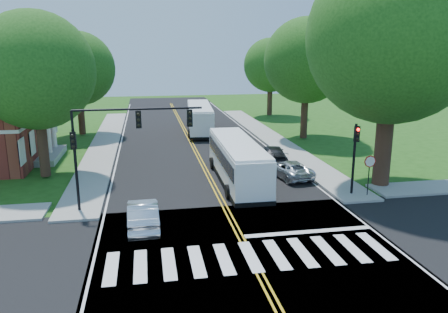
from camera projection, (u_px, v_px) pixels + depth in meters
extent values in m
plane|color=#1E4812|center=(248.00, 252.00, 19.78)|extent=(140.00, 140.00, 0.00)
cube|color=black|center=(199.00, 158.00, 36.98)|extent=(14.00, 96.00, 0.01)
cube|color=black|center=(248.00, 252.00, 19.78)|extent=(60.00, 12.00, 0.01)
cube|color=gold|center=(194.00, 147.00, 40.80)|extent=(0.36, 70.00, 0.01)
cube|color=silver|center=(119.00, 150.00, 39.62)|extent=(0.12, 70.00, 0.01)
cube|color=silver|center=(264.00, 145.00, 41.97)|extent=(0.12, 70.00, 0.01)
cube|color=silver|center=(251.00, 256.00, 19.29)|extent=(12.60, 3.00, 0.01)
cube|color=silver|center=(308.00, 232.00, 21.91)|extent=(6.60, 0.40, 0.01)
cube|color=gray|center=(105.00, 143.00, 42.21)|extent=(2.60, 40.00, 0.15)
cube|color=gray|center=(270.00, 137.00, 45.08)|extent=(2.60, 40.00, 0.15)
cylinder|color=#362115|center=(384.00, 140.00, 28.57)|extent=(1.10, 1.10, 6.00)
sphere|color=#317221|center=(393.00, 37.00, 27.02)|extent=(10.80, 10.80, 10.80)
cylinder|color=#362115|center=(43.00, 143.00, 30.56)|extent=(0.70, 0.70, 4.80)
sphere|color=#317221|center=(35.00, 70.00, 29.36)|extent=(8.00, 8.00, 8.00)
cylinder|color=#362115|center=(81.00, 114.00, 45.98)|extent=(0.70, 0.70, 4.40)
sphere|color=#317221|center=(78.00, 68.00, 44.86)|extent=(7.60, 7.60, 7.60)
cylinder|color=#362115|center=(304.00, 113.00, 44.07)|extent=(0.70, 0.70, 5.00)
sphere|color=#317221|center=(307.00, 60.00, 42.82)|extent=(8.40, 8.40, 8.40)
cylinder|color=#362115|center=(270.00, 99.00, 59.60)|extent=(0.70, 0.70, 4.40)
sphere|color=#317221|center=(271.00, 65.00, 58.52)|extent=(7.20, 7.20, 7.20)
cube|color=silver|center=(45.00, 106.00, 35.69)|extent=(1.40, 6.00, 0.45)
cube|color=gray|center=(50.00, 155.00, 36.68)|extent=(1.80, 6.00, 0.50)
cylinder|color=silver|center=(42.00, 139.00, 34.14)|extent=(0.50, 0.50, 4.20)
cylinder|color=silver|center=(48.00, 134.00, 36.24)|extent=(0.50, 0.50, 4.20)
cylinder|color=silver|center=(53.00, 129.00, 38.34)|extent=(0.50, 0.50, 4.20)
cylinder|color=black|center=(76.00, 170.00, 23.98)|extent=(0.16, 0.16, 4.60)
cube|color=black|center=(73.00, 141.00, 23.43)|extent=(0.30, 0.22, 0.95)
sphere|color=black|center=(72.00, 136.00, 23.23)|extent=(0.18, 0.18, 0.18)
cylinder|color=black|center=(138.00, 109.00, 23.80)|extent=(7.00, 0.12, 0.12)
cube|color=black|center=(139.00, 119.00, 23.79)|extent=(0.30, 0.22, 0.95)
cube|color=black|center=(190.00, 118.00, 24.27)|extent=(0.30, 0.22, 0.95)
cylinder|color=black|center=(354.00, 159.00, 26.85)|extent=(0.16, 0.16, 4.40)
cube|color=black|center=(357.00, 134.00, 26.32)|extent=(0.30, 0.22, 0.95)
sphere|color=#FF0A05|center=(358.00, 130.00, 26.12)|extent=(0.18, 0.18, 0.18)
cylinder|color=black|center=(368.00, 178.00, 26.77)|extent=(0.06, 0.06, 2.20)
cylinder|color=#A50A07|center=(370.00, 161.00, 26.49)|extent=(0.76, 0.04, 0.76)
cube|color=white|center=(237.00, 162.00, 29.85)|extent=(2.54, 11.00, 2.56)
cube|color=black|center=(237.00, 155.00, 29.74)|extent=(2.60, 10.23, 0.88)
cube|color=black|center=(224.00, 141.00, 35.07)|extent=(2.28, 0.13, 1.49)
cube|color=orange|center=(224.00, 131.00, 34.87)|extent=(1.58, 0.12, 0.30)
cube|color=black|center=(237.00, 177.00, 30.12)|extent=(2.59, 11.10, 0.28)
cube|color=white|center=(237.00, 143.00, 29.53)|extent=(2.48, 10.67, 0.20)
cylinder|color=black|center=(243.00, 162.00, 33.75)|extent=(0.31, 0.90, 0.89)
cylinder|color=black|center=(213.00, 163.00, 33.36)|extent=(0.31, 0.90, 0.89)
cylinder|color=black|center=(266.00, 190.00, 27.07)|extent=(0.31, 0.90, 0.89)
cylinder|color=black|center=(228.00, 192.00, 26.69)|extent=(0.31, 0.90, 0.89)
cube|color=white|center=(200.00, 118.00, 48.40)|extent=(3.33, 11.44, 2.63)
cube|color=black|center=(200.00, 114.00, 48.28)|extent=(3.33, 10.65, 0.91)
cube|color=black|center=(198.00, 109.00, 53.82)|extent=(2.34, 0.29, 1.53)
cube|color=orange|center=(197.00, 102.00, 53.61)|extent=(1.63, 0.23, 0.31)
cube|color=black|center=(200.00, 129.00, 48.68)|extent=(3.39, 11.54, 0.29)
cube|color=white|center=(200.00, 106.00, 48.07)|extent=(3.25, 11.09, 0.21)
cylinder|color=black|center=(209.00, 122.00, 52.36)|extent=(0.38, 0.94, 0.92)
cylinder|color=black|center=(188.00, 122.00, 52.12)|extent=(0.38, 0.94, 0.92)
cylinder|color=black|center=(213.00, 133.00, 45.44)|extent=(0.38, 0.94, 0.92)
cylinder|color=black|center=(189.00, 133.00, 45.20)|extent=(0.38, 0.94, 0.92)
imported|color=silver|center=(143.00, 214.00, 22.25)|extent=(1.63, 4.38, 1.43)
imported|color=silver|center=(289.00, 169.00, 31.11)|extent=(2.76, 4.70, 1.23)
imported|color=black|center=(273.00, 154.00, 35.11)|extent=(2.54, 4.96, 1.38)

